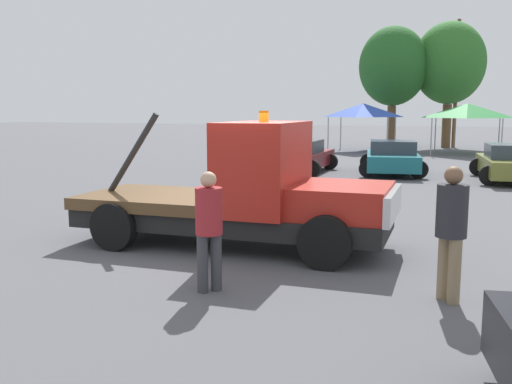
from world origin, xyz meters
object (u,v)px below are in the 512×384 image
at_px(tow_truck, 250,195).
at_px(utility_pole, 456,80).
at_px(parked_car_olive, 509,163).
at_px(tree_center, 449,63).
at_px(canopy_tent_blue, 363,110).
at_px(parked_car_maroon, 300,157).
at_px(canopy_tent_green, 468,111).
at_px(tree_left, 393,67).
at_px(parked_car_teal, 392,158).
at_px(person_at_hood, 209,223).
at_px(person_near_truck, 451,224).

relative_size(tow_truck, utility_pole, 0.72).
relative_size(parked_car_olive, tree_center, 0.55).
relative_size(parked_car_olive, canopy_tent_blue, 1.30).
height_order(parked_car_maroon, tree_center, tree_center).
relative_size(parked_car_maroon, utility_pole, 0.55).
bearing_deg(tree_center, canopy_tent_blue, -129.66).
height_order(canopy_tent_green, tree_left, tree_left).
bearing_deg(parked_car_maroon, parked_car_teal, -77.52).
height_order(parked_car_olive, tree_left, tree_left).
xyz_separation_m(canopy_tent_green, utility_pole, (-0.85, 6.01, 1.97)).
bearing_deg(utility_pole, parked_car_teal, -95.81).
xyz_separation_m(tow_truck, parked_car_olive, (5.10, 12.44, -0.33)).
relative_size(person_at_hood, tree_left, 0.22).
bearing_deg(canopy_tent_blue, tow_truck, -84.49).
height_order(tow_truck, canopy_tent_blue, canopy_tent_blue).
bearing_deg(tree_left, parked_car_maroon, -94.67).
distance_m(tree_center, utility_pole, 1.21).
bearing_deg(parked_car_teal, canopy_tent_blue, 6.11).
relative_size(tow_truck, parked_car_maroon, 1.30).
distance_m(parked_car_olive, tree_left, 18.62).
height_order(parked_car_maroon, canopy_tent_blue, canopy_tent_blue).
bearing_deg(person_near_truck, tree_left, 59.41).
relative_size(tow_truck, tree_center, 0.73).
distance_m(person_at_hood, parked_car_teal, 15.96).
bearing_deg(parked_car_olive, person_at_hood, 156.58).
bearing_deg(canopy_tent_green, tree_left, 136.48).
xyz_separation_m(tow_truck, person_near_truck, (3.61, -1.91, 0.08)).
bearing_deg(canopy_tent_blue, canopy_tent_green, -2.67).
xyz_separation_m(parked_car_olive, utility_pole, (-2.44, 18.32, 3.80)).
relative_size(parked_car_olive, utility_pole, 0.55).
relative_size(tow_truck, canopy_tent_blue, 1.71).
bearing_deg(parked_car_maroon, canopy_tent_green, -27.59).
bearing_deg(parked_car_maroon, tow_truck, -168.95).
bearing_deg(tree_left, canopy_tent_green, -43.52).
xyz_separation_m(tree_center, utility_pole, (0.48, 0.19, -1.09)).
relative_size(person_near_truck, canopy_tent_green, 0.50).
height_order(tow_truck, tree_center, tree_center).
bearing_deg(tow_truck, parked_car_teal, 84.48).
bearing_deg(person_at_hood, canopy_tent_green, 126.61).
xyz_separation_m(parked_car_maroon, parked_car_teal, (3.54, 0.85, 0.00)).
relative_size(person_near_truck, parked_car_olive, 0.40).
bearing_deg(person_near_truck, tow_truck, 112.54).
height_order(parked_car_olive, tree_center, tree_center).
xyz_separation_m(parked_car_teal, utility_pole, (1.78, 17.47, 3.80)).
bearing_deg(utility_pole, parked_car_maroon, -106.19).
height_order(tree_center, utility_pole, utility_pole).
height_order(parked_car_maroon, tree_left, tree_left).
relative_size(canopy_tent_green, tree_left, 0.46).
xyz_separation_m(parked_car_maroon, parked_car_olive, (7.76, 0.00, -0.00)).
height_order(parked_car_teal, canopy_tent_blue, canopy_tent_blue).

